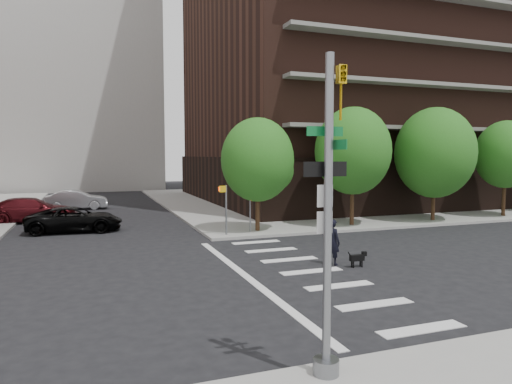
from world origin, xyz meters
TOP-DOWN VIEW (x-y plane):
  - ground at (0.00, 0.00)m, footprint 120.00×120.00m
  - sidewalk_ne at (20.50, 23.50)m, footprint 39.00×33.00m
  - crosswalk at (2.21, -0.00)m, footprint 3.85×13.00m
  - tree_a at (4.00, 8.50)m, footprint 4.00×4.00m
  - tree_b at (10.00, 8.50)m, footprint 4.50×4.50m
  - tree_c at (16.00, 8.50)m, footprint 5.00×5.00m
  - tree_d at (22.00, 8.50)m, footprint 4.00×4.00m
  - traffic_signal at (-0.47, -7.49)m, footprint 0.90×0.75m
  - pedestrian_signal at (2.32, 7.92)m, footprint 2.18×0.67m
  - parked_car_black at (-5.50, 12.37)m, footprint 2.74×5.27m
  - parked_car_maroon at (-8.20, 17.25)m, footprint 2.39×5.55m
  - parked_car_silver at (-5.69, 23.66)m, footprint 1.77×4.73m
  - scooter at (7.34, 6.50)m, footprint 0.91×1.68m
  - dog_walker at (4.28, 0.68)m, footprint 0.77×0.63m
  - dog at (4.98, -0.02)m, footprint 0.69×0.20m

SIDE VIEW (x-z plane):
  - ground at x=0.00m, z-range 0.00..0.00m
  - crosswalk at x=2.21m, z-range 0.00..0.01m
  - sidewalk_ne at x=20.50m, z-range 0.00..0.15m
  - dog at x=4.98m, z-range 0.08..0.67m
  - scooter at x=7.34m, z-range 0.00..0.84m
  - parked_car_black at x=-5.50m, z-range 0.00..1.42m
  - parked_car_silver at x=-5.69m, z-range 0.00..1.54m
  - parked_car_maroon at x=-8.20m, z-range 0.00..1.59m
  - dog_walker at x=4.28m, z-range 0.00..1.81m
  - pedestrian_signal at x=2.32m, z-range 0.55..3.15m
  - traffic_signal at x=-0.47m, z-range -0.30..5.70m
  - tree_a at x=4.00m, z-range 1.09..6.99m
  - tree_d at x=22.00m, z-range 1.24..7.44m
  - tree_c at x=16.00m, z-range 1.05..7.85m
  - tree_b at x=10.00m, z-range 1.22..7.87m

